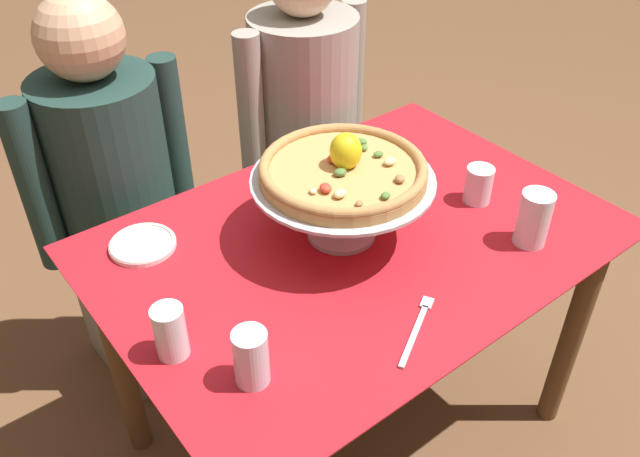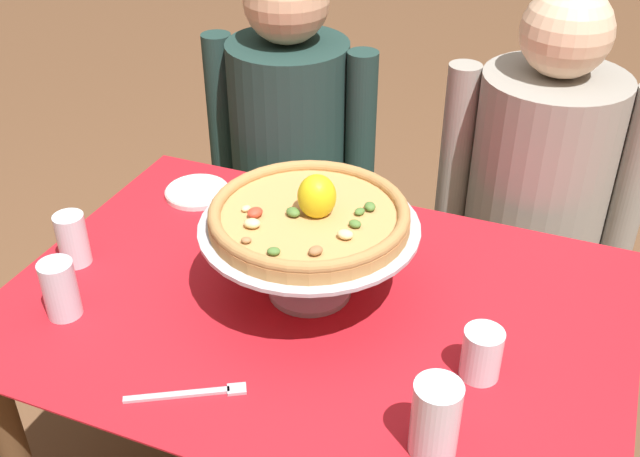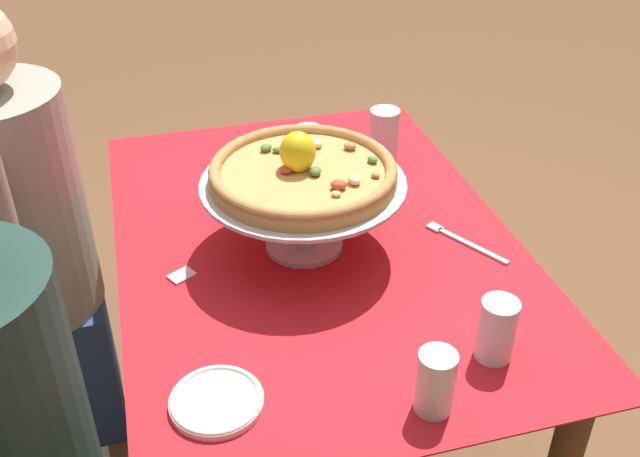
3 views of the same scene
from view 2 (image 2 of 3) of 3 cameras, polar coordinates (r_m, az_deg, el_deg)
The scene contains 12 objects.
dining_table at distance 1.55m, azimuth -0.46°, elevation -8.92°, with size 1.19×0.84×0.74m.
pizza_stand at distance 1.44m, azimuth -0.80°, elevation -1.08°, with size 0.42×0.42×0.16m.
pizza at distance 1.40m, azimuth -0.79°, elevation 1.07°, with size 0.37×0.37×0.10m.
water_glass_front_right at distance 1.19m, azimuth 8.64°, elevation -14.18°, with size 0.08×0.08×0.13m.
water_glass_side_left at distance 1.64m, azimuth -18.06°, elevation -0.98°, with size 0.06×0.06×0.11m.
water_glass_side_right at distance 1.33m, azimuth 12.03°, elevation -9.39°, with size 0.07×0.07×0.09m.
water_glass_front_left at distance 1.50m, azimuth -18.90°, elevation -4.56°, with size 0.07×0.07×0.12m.
side_plate at distance 1.83m, azimuth -9.21°, elevation 2.77°, with size 0.15×0.15×0.02m.
dinner_fork at distance 1.31m, azimuth -9.54°, elevation -12.12°, with size 0.19×0.12×0.01m.
sugar_packet at distance 1.72m, azimuth 1.42°, elevation 0.64°, with size 0.05×0.04×0.01m, color beige.
diner_left at distance 2.16m, azimuth -2.21°, elevation 3.30°, with size 0.48×0.34×1.22m.
diner_right at distance 2.03m, azimuth 15.53°, elevation -0.07°, with size 0.50×0.36×1.21m.
Camera 2 is at (0.44, -1.06, 1.67)m, focal length 42.57 mm.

